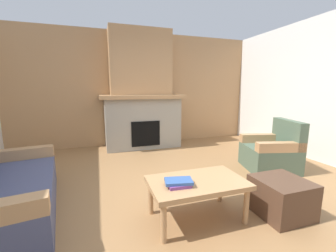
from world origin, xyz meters
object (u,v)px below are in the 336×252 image
at_px(fireplace, 142,98).
at_px(coffee_table, 197,185).
at_px(couch, 3,193).
at_px(armchair, 272,152).
at_px(ottoman, 281,197).

distance_m(fireplace, coffee_table, 3.18).
bearing_deg(couch, armchair, 3.73).
distance_m(coffee_table, ottoman, 0.95).
xyz_separation_m(couch, ottoman, (2.86, -0.87, -0.09)).
xyz_separation_m(fireplace, coffee_table, (-0.05, -3.08, -0.79)).
bearing_deg(couch, fireplace, 50.66).
bearing_deg(armchair, coffee_table, -154.14).
bearing_deg(ottoman, armchair, 49.93).
xyz_separation_m(couch, armchair, (3.80, 0.25, 0.01)).
relative_size(coffee_table, ottoman, 1.92).
height_order(couch, armchair, same).
relative_size(fireplace, couch, 1.42).
bearing_deg(coffee_table, ottoman, -13.49).
relative_size(couch, coffee_table, 1.91).
relative_size(armchair, coffee_table, 0.93).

